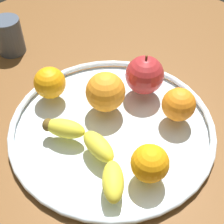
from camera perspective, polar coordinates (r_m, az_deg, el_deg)
The scene contains 9 objects.
ground_plane at distance 61.18cm, azimuth 0.00°, elevation -4.34°, with size 116.91×116.91×4.00cm, color brown.
fruit_bowl at distance 58.93cm, azimuth 0.00°, elevation -2.57°, with size 38.61×38.61×1.80cm.
banana at distance 52.48cm, azimuth -4.19°, elevation -6.85°, with size 21.59×8.67×3.41cm.
apple at distance 62.43cm, azimuth 5.98°, elevation 6.74°, with size 7.74×7.74×8.54cm.
orange_front_left at distance 58.43cm, azimuth 12.07°, elevation 1.35°, with size 6.27×6.27×6.27cm, color orange.
orange_back_right at distance 58.61cm, azimuth -1.20°, elevation 3.70°, with size 7.57×7.57×7.57cm, color orange.
orange_front_right at distance 49.51cm, azimuth 6.94°, elevation -9.28°, with size 6.13×6.13×6.13cm, color orange.
orange_center at distance 62.63cm, azimuth -11.28°, elevation 5.25°, with size 6.31×6.31×6.31cm, color orange.
ambient_mug at distance 79.44cm, azimuth -18.68°, elevation 12.97°, with size 10.01×6.43×8.53cm.
Camera 1 is at (-27.38, 26.62, 45.80)cm, focal length 50.06 mm.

